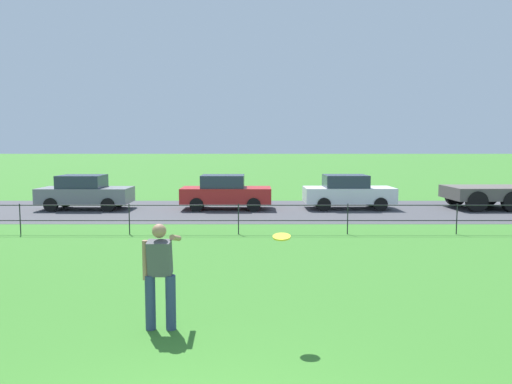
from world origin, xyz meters
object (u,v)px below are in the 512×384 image
Objects in this scene: person_thrower at (160,273)px; car_white_far_right at (348,192)px; car_grey_right at (85,192)px; car_red_center at (225,192)px; frisbee at (282,237)px.

car_white_far_right is (5.64, 14.38, -0.13)m from person_thrower.
car_grey_right is at bearing -179.20° from car_white_far_right.
person_thrower is 14.28m from car_red_center.
car_grey_right is 11.82m from car_white_far_right.
car_red_center is 5.52m from car_white_far_right.
car_red_center is at bearing -178.87° from car_white_far_right.
frisbee reaches higher than car_red_center.
person_thrower is 15.45m from car_white_far_right.
person_thrower reaches higher than car_red_center.
car_red_center is (6.30, 0.06, 0.00)m from car_grey_right.
person_thrower is at bearing -90.50° from car_red_center.
car_white_far_right is at bearing 1.13° from car_red_center.
person_thrower reaches higher than car_grey_right.
person_thrower reaches higher than frisbee.
frisbee reaches higher than car_grey_right.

